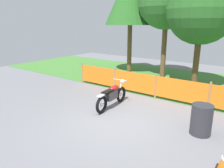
# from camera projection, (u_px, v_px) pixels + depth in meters

# --- Properties ---
(ground) EXTENTS (24.00, 24.00, 0.02)m
(ground) POSITION_uv_depth(u_px,v_px,m) (119.00, 120.00, 7.01)
(ground) COLOR slate
(grass_verge) EXTENTS (24.00, 6.49, 0.01)m
(grass_verge) POSITION_uv_depth(u_px,v_px,m) (182.00, 82.00, 11.57)
(grass_verge) COLOR #427A33
(grass_verge) RESTS_ON ground
(barrier_fence) EXTENTS (8.48, 0.08, 1.05)m
(barrier_fence) POSITION_uv_depth(u_px,v_px,m) (156.00, 86.00, 8.92)
(barrier_fence) COLOR #997547
(barrier_fence) RESTS_ON ground
(tree_near_left) EXTENTS (3.17, 3.17, 5.86)m
(tree_near_left) POSITION_uv_depth(u_px,v_px,m) (167.00, 0.00, 11.52)
(tree_near_left) COLOR brown
(tree_near_left) RESTS_ON ground
(tree_near_right) EXTENTS (3.16, 3.16, 5.23)m
(tree_near_right) POSITION_uv_depth(u_px,v_px,m) (202.00, 10.00, 9.67)
(tree_near_right) COLOR brown
(tree_near_right) RESTS_ON ground
(motorcycle_lead) EXTENTS (0.59, 1.99, 0.94)m
(motorcycle_lead) POSITION_uv_depth(u_px,v_px,m) (112.00, 95.00, 8.01)
(motorcycle_lead) COLOR black
(motorcycle_lead) RESTS_ON ground
(spare_drum) EXTENTS (0.58, 0.58, 0.88)m
(spare_drum) POSITION_uv_depth(u_px,v_px,m) (201.00, 120.00, 6.03)
(spare_drum) COLOR #2D2D33
(spare_drum) RESTS_ON ground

